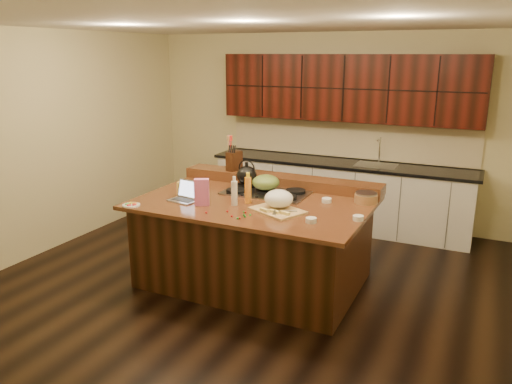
% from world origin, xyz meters
% --- Properties ---
extents(room, '(5.52, 5.02, 2.72)m').
position_xyz_m(room, '(0.00, 0.00, 1.35)').
color(room, black).
rests_on(room, ground).
extents(island, '(2.40, 1.60, 0.92)m').
position_xyz_m(island, '(0.00, 0.00, 0.46)').
color(island, black).
rests_on(island, ground).
extents(back_ledge, '(2.40, 0.30, 0.12)m').
position_xyz_m(back_ledge, '(0.00, 0.70, 0.98)').
color(back_ledge, black).
rests_on(back_ledge, island).
extents(cooktop, '(0.92, 0.52, 0.05)m').
position_xyz_m(cooktop, '(0.00, 0.30, 0.94)').
color(cooktop, gray).
rests_on(cooktop, island).
extents(back_counter, '(3.70, 0.66, 2.40)m').
position_xyz_m(back_counter, '(0.30, 2.23, 0.98)').
color(back_counter, silver).
rests_on(back_counter, ground).
extents(kettle, '(0.31, 0.31, 0.21)m').
position_xyz_m(kettle, '(-0.30, 0.43, 1.07)').
color(kettle, black).
rests_on(kettle, cooktop).
extents(green_bowl, '(0.35, 0.35, 0.17)m').
position_xyz_m(green_bowl, '(0.00, 0.30, 1.05)').
color(green_bowl, '#546C2B').
rests_on(green_bowl, cooktop).
extents(laptop, '(0.32, 0.27, 0.20)m').
position_xyz_m(laptop, '(-0.65, -0.29, 0.97)').
color(laptop, '#B7B7BC').
rests_on(laptop, island).
extents(oil_bottle, '(0.09, 0.09, 0.27)m').
position_xyz_m(oil_bottle, '(-0.02, -0.10, 1.06)').
color(oil_bottle, orange).
rests_on(oil_bottle, island).
extents(vinegar_bottle, '(0.08, 0.08, 0.25)m').
position_xyz_m(vinegar_bottle, '(-0.11, -0.23, 1.04)').
color(vinegar_bottle, silver).
rests_on(vinegar_bottle, island).
extents(wooden_tray, '(0.60, 0.53, 0.20)m').
position_xyz_m(wooden_tray, '(0.36, -0.19, 1.01)').
color(wooden_tray, tan).
rests_on(wooden_tray, island).
extents(ramekin_a, '(0.11, 0.11, 0.04)m').
position_xyz_m(ramekin_a, '(0.78, -0.41, 0.94)').
color(ramekin_a, white).
rests_on(ramekin_a, island).
extents(ramekin_b, '(0.12, 0.12, 0.04)m').
position_xyz_m(ramekin_b, '(1.15, -0.16, 0.94)').
color(ramekin_b, white).
rests_on(ramekin_b, island).
extents(ramekin_c, '(0.13, 0.13, 0.04)m').
position_xyz_m(ramekin_c, '(0.71, 0.26, 0.94)').
color(ramekin_c, white).
rests_on(ramekin_c, island).
extents(strainer_bowl, '(0.28, 0.28, 0.09)m').
position_xyz_m(strainer_bowl, '(1.08, 0.43, 0.97)').
color(strainer_bowl, '#996B3F').
rests_on(strainer_bowl, island).
extents(kitchen_timer, '(0.11, 0.11, 0.07)m').
position_xyz_m(kitchen_timer, '(0.41, -0.39, 0.96)').
color(kitchen_timer, silver).
rests_on(kitchen_timer, island).
extents(pink_bag, '(0.17, 0.14, 0.27)m').
position_xyz_m(pink_bag, '(-0.41, -0.37, 1.06)').
color(pink_bag, pink).
rests_on(pink_bag, island).
extents(candy_plate, '(0.24, 0.24, 0.01)m').
position_xyz_m(candy_plate, '(-1.05, -0.70, 0.93)').
color(candy_plate, white).
rests_on(candy_plate, island).
extents(package_box, '(0.12, 0.09, 0.16)m').
position_xyz_m(package_box, '(-0.77, -0.17, 1.00)').
color(package_box, '#F5CE56').
rests_on(package_box, island).
extents(utensil_crock, '(0.15, 0.15, 0.14)m').
position_xyz_m(utensil_crock, '(-0.65, 0.70, 1.11)').
color(utensil_crock, white).
rests_on(utensil_crock, back_ledge).
extents(knife_block, '(0.15, 0.21, 0.23)m').
position_xyz_m(knife_block, '(-0.60, 0.70, 1.15)').
color(knife_block, black).
rests_on(knife_block, back_ledge).
extents(gumdrop_0, '(0.02, 0.02, 0.02)m').
position_xyz_m(gumdrop_0, '(0.11, -0.42, 0.93)').
color(gumdrop_0, red).
rests_on(gumdrop_0, island).
extents(gumdrop_1, '(0.02, 0.02, 0.02)m').
position_xyz_m(gumdrop_1, '(0.17, -0.54, 0.93)').
color(gumdrop_1, '#198C26').
rests_on(gumdrop_1, island).
extents(gumdrop_2, '(0.02, 0.02, 0.02)m').
position_xyz_m(gumdrop_2, '(0.14, -0.60, 0.93)').
color(gumdrop_2, red).
rests_on(gumdrop_2, island).
extents(gumdrop_3, '(0.02, 0.02, 0.02)m').
position_xyz_m(gumdrop_3, '(0.14, -0.50, 0.93)').
color(gumdrop_3, '#198C26').
rests_on(gumdrop_3, island).
extents(gumdrop_4, '(0.02, 0.02, 0.02)m').
position_xyz_m(gumdrop_4, '(-0.23, -0.59, 0.93)').
color(gumdrop_4, red).
rests_on(gumdrop_4, island).
extents(gumdrop_5, '(0.02, 0.02, 0.02)m').
position_xyz_m(gumdrop_5, '(0.10, -0.42, 0.93)').
color(gumdrop_5, '#198C26').
rests_on(gumdrop_5, island).
extents(gumdrop_6, '(0.02, 0.02, 0.02)m').
position_xyz_m(gumdrop_6, '(0.05, -0.58, 0.93)').
color(gumdrop_6, red).
rests_on(gumdrop_6, island).
extents(gumdrop_7, '(0.02, 0.02, 0.02)m').
position_xyz_m(gumdrop_7, '(0.13, -0.62, 0.93)').
color(gumdrop_7, '#198C26').
rests_on(gumdrop_7, island).
extents(gumdrop_8, '(0.02, 0.02, 0.02)m').
position_xyz_m(gumdrop_8, '(-0.06, -0.47, 0.93)').
color(gumdrop_8, red).
rests_on(gumdrop_8, island).
extents(gumdrop_9, '(0.02, 0.02, 0.02)m').
position_xyz_m(gumdrop_9, '(0.19, -0.48, 0.93)').
color(gumdrop_9, '#198C26').
rests_on(gumdrop_9, island).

